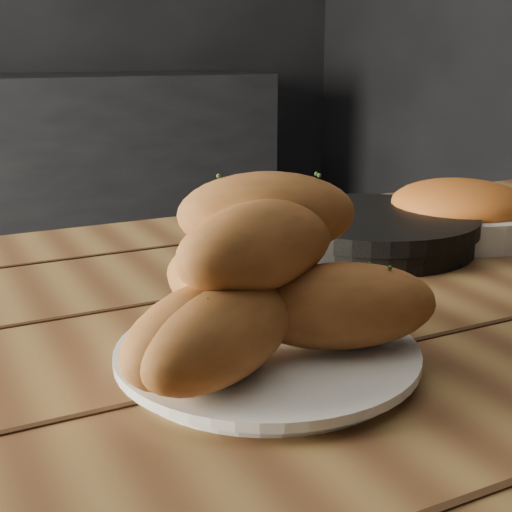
{
  "coord_description": "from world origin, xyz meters",
  "views": [
    {
      "loc": [
        -0.05,
        -1.26,
        1.0
      ],
      "look_at": [
        0.2,
        -0.77,
        0.84
      ],
      "focal_mm": 50.0,
      "sensor_mm": 36.0,
      "label": 1
    }
  ],
  "objects": [
    {
      "name": "table",
      "position": [
        0.37,
        -0.7,
        0.65
      ],
      "size": [
        1.37,
        0.92,
        0.75
      ],
      "color": "brown",
      "rests_on": "ground"
    },
    {
      "name": "skillet",
      "position": [
        0.49,
        -0.52,
        0.77
      ],
      "size": [
        0.41,
        0.27,
        0.05
      ],
      "color": "black",
      "rests_on": "table"
    },
    {
      "name": "bowl",
      "position": [
        0.64,
        -0.53,
        0.78
      ],
      "size": [
        0.22,
        0.22,
        0.08
      ],
      "color": "white",
      "rests_on": "table"
    },
    {
      "name": "bread_rolls",
      "position": [
        0.19,
        -0.79,
        0.82
      ],
      "size": [
        0.3,
        0.25,
        0.14
      ],
      "color": "#A75F2E",
      "rests_on": "plate"
    },
    {
      "name": "plate",
      "position": [
        0.2,
        -0.79,
        0.76
      ],
      "size": [
        0.25,
        0.25,
        0.02
      ],
      "color": "white",
      "rests_on": "table"
    }
  ]
}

